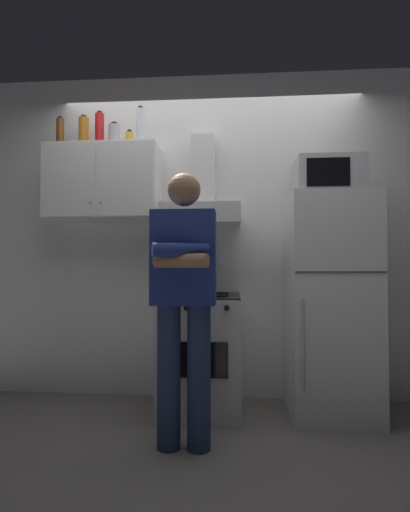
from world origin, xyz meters
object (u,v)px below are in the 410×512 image
Objects in this scene: range_hood at (202,201)px; stove_oven at (201,352)px; refrigerator at (329,304)px; bottle_canister_steel at (114,135)px; bottle_soda_red at (100,130)px; upper_cabinet at (104,184)px; bottle_spice_jar at (129,139)px; microwave at (328,178)px; bottle_vodka_clear at (140,128)px; bottle_liquor_amber at (84,133)px; bottle_beer_brown at (60,133)px; person_standing at (184,296)px.

stove_oven is at bearing -90.00° from range_hood.
bottle_canister_steel reaches higher than refrigerator.
bottle_canister_steel is at bearing -4.69° from bottle_soda_red.
upper_cabinet is 6.72× the size of bottle_spice_jar.
microwave is 1.54m from bottle_vodka_clear.
microwave is (0.95, -0.11, 0.14)m from range_hood.
bottle_vodka_clear is (0.48, -0.01, 0.03)m from bottle_liquor_amber.
bottle_beer_brown is (-1.16, 0.10, 1.74)m from stove_oven.
bottle_vodka_clear is at bearing 174.02° from refrigerator.
bottle_beer_brown is 0.75× the size of bottle_vodka_clear.
bottle_liquor_amber is (-0.15, 0.04, -0.01)m from bottle_soda_red.
bottle_soda_red reaches higher than bottle_liquor_amber.
stove_oven is (0.80, -0.13, -1.32)m from upper_cabinet.
bottle_spice_jar is (-0.59, 0.13, 1.68)m from stove_oven.
person_standing is 1.52m from bottle_spice_jar.
person_standing is at bearing -148.00° from microwave.
refrigerator is at bearing 31.23° from person_standing.
person_standing is at bearing -42.54° from bottle_soda_red.
person_standing is 12.25× the size of bottle_spice_jar.
bottle_vodka_clear is (-0.51, 0.15, 1.78)m from stove_oven.
microwave is 3.59× the size of bottle_spice_jar.
bottle_spice_jar reaches higher than refrigerator.
stove_oven is 2.09m from bottle_beer_brown.
upper_cabinet is 1.75m from microwave.
bottle_beer_brown is (-2.11, 0.08, 0.43)m from microwave.
bottle_beer_brown reaches higher than bottle_canister_steel.
upper_cabinet is 1.03× the size of stove_oven.
bottle_liquor_amber is (-0.94, 0.76, 1.28)m from person_standing.
bottle_vodka_clear reaches higher than bottle_canister_steel.
upper_cabinet is 0.47m from bottle_liquor_amber.
microwave is 1.45m from person_standing.
bottle_canister_steel is at bearing 171.48° from stove_oven.
bottle_beer_brown reaches higher than upper_cabinet.
stove_oven is at bearing -179.96° from refrigerator.
upper_cabinet is at bearing -179.91° from range_hood.
range_hood is 2.24× the size of bottle_vodka_clear.
bottle_soda_red is (0.32, 0.02, 0.02)m from bottle_beer_brown.
bottle_beer_brown is at bearing -177.26° from bottle_soda_red.
bottle_spice_jar is 0.13m from bottle_vodka_clear.
range_hood is 2.71× the size of bottle_liquor_amber.
bottle_canister_steel is at bearing -178.41° from range_hood.
person_standing is at bearing -148.77° from refrigerator.
range_hood is 1.01m from person_standing.
bottle_spice_jar is (-1.54, 0.13, 1.31)m from refrigerator.
bottle_soda_red is 2.16× the size of bottle_spice_jar.
bottle_vodka_clear is (-0.51, 0.03, 0.61)m from range_hood.
upper_cabinet is 1.55m from stove_oven.
person_standing is 1.57m from bottle_canister_steel.
microwave is at bearing 90.90° from refrigerator.
bottle_canister_steel is (-0.66, 0.71, 1.24)m from person_standing.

